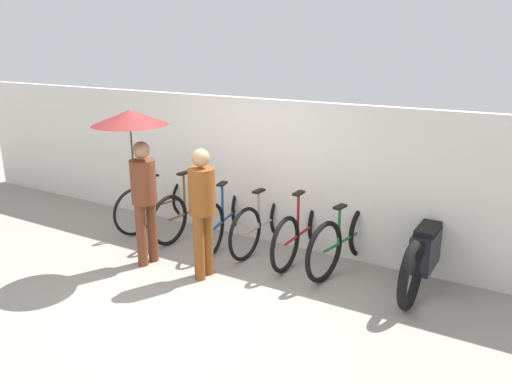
{
  "coord_description": "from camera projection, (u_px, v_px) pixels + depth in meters",
  "views": [
    {
      "loc": [
        3.5,
        -3.89,
        2.8
      ],
      "look_at": [
        0.49,
        1.23,
        1.0
      ],
      "focal_mm": 35.0,
      "sensor_mm": 36.0,
      "label": 1
    }
  ],
  "objects": [
    {
      "name": "parked_bicycle_2",
      "position": [
        228.0,
        216.0,
        7.22
      ],
      "size": [
        0.52,
        1.76,
        1.0
      ],
      "rotation": [
        0.0,
        0.0,
        1.77
      ],
      "color": "black",
      "rests_on": "ground"
    },
    {
      "name": "parked_bicycle_5",
      "position": [
        346.0,
        239.0,
        6.33
      ],
      "size": [
        0.48,
        1.74,
        1.01
      ],
      "rotation": [
        0.0,
        0.0,
        1.4
      ],
      "color": "black",
      "rests_on": "ground"
    },
    {
      "name": "back_wall",
      "position": [
        257.0,
        170.0,
        7.15
      ],
      "size": [
        11.98,
        0.12,
        2.05
      ],
      "color": "silver",
      "rests_on": "ground"
    },
    {
      "name": "pedestrian_leading",
      "position": [
        135.0,
        148.0,
        6.06
      ],
      "size": [
        0.91,
        0.91,
        2.02
      ],
      "rotation": [
        0.0,
        0.0,
        3.01
      ],
      "color": "brown",
      "rests_on": "ground"
    },
    {
      "name": "motorcycle",
      "position": [
        426.0,
        251.0,
        5.87
      ],
      "size": [
        0.58,
        2.04,
        0.95
      ],
      "rotation": [
        0.0,
        0.0,
        1.55
      ],
      "color": "black",
      "rests_on": "ground"
    },
    {
      "name": "parked_bicycle_0",
      "position": [
        164.0,
        202.0,
        7.79
      ],
      "size": [
        0.54,
        1.78,
        1.07
      ],
      "rotation": [
        0.0,
        0.0,
        1.36
      ],
      "color": "black",
      "rests_on": "ground"
    },
    {
      "name": "parked_bicycle_4",
      "position": [
        304.0,
        230.0,
        6.65
      ],
      "size": [
        0.44,
        1.77,
        1.11
      ],
      "rotation": [
        0.0,
        0.0,
        1.56
      ],
      "color": "black",
      "rests_on": "ground"
    },
    {
      "name": "pedestrian_center",
      "position": [
        202.0,
        204.0,
        5.92
      ],
      "size": [
        0.32,
        0.32,
        1.62
      ],
      "rotation": [
        0.0,
        0.0,
        3.15
      ],
      "color": "brown",
      "rests_on": "ground"
    },
    {
      "name": "ground_plane",
      "position": [
        165.0,
        296.0,
        5.72
      ],
      "size": [
        30.0,
        30.0,
        0.0
      ],
      "primitive_type": "plane",
      "color": "gray"
    },
    {
      "name": "parked_bicycle_3",
      "position": [
        266.0,
        222.0,
        6.96
      ],
      "size": [
        0.44,
        1.72,
        1.08
      ],
      "rotation": [
        0.0,
        0.0,
        1.52
      ],
      "color": "black",
      "rests_on": "ground"
    },
    {
      "name": "parked_bicycle_1",
      "position": [
        194.0,
        209.0,
        7.48
      ],
      "size": [
        0.44,
        1.78,
        1.11
      ],
      "rotation": [
        0.0,
        0.0,
        1.51
      ],
      "color": "black",
      "rests_on": "ground"
    }
  ]
}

